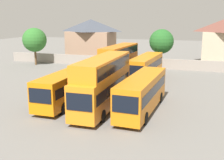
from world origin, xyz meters
TOP-DOWN VIEW (x-y plane):
  - ground at (0.00, 18.00)m, footprint 140.00×140.00m
  - depot_boundary_wall at (0.00, 23.53)m, footprint 56.00×0.50m
  - bus_1 at (-4.08, 0.19)m, footprint 2.64×10.37m
  - bus_2 at (0.10, -0.16)m, footprint 2.72×11.68m
  - bus_3 at (4.00, 0.09)m, footprint 2.96×11.01m
  - bus_4 at (-2.32, 13.64)m, footprint 3.24×11.15m
  - bus_5 at (1.68, 13.80)m, footprint 3.17×11.04m
  - house_terrace_left at (-13.85, 31.34)m, footprint 9.94×6.79m
  - house_terrace_centre at (13.12, 32.55)m, footprint 8.38×6.85m
  - tree_left_of_lot at (2.09, 26.03)m, footprint 4.43×4.43m
  - tree_right_of_lot at (-20.94, 20.53)m, footprint 4.50×4.50m

SIDE VIEW (x-z plane):
  - ground at x=0.00m, z-range 0.00..0.00m
  - depot_boundary_wall at x=0.00m, z-range 0.00..1.80m
  - bus_1 at x=-4.08m, z-range 0.24..3.54m
  - bus_3 at x=4.00m, z-range 0.24..3.69m
  - bus_5 at x=1.68m, z-range 0.25..3.72m
  - bus_4 at x=-2.32m, z-range 0.31..5.18m
  - bus_2 at x=0.10m, z-range 0.32..5.43m
  - house_terrace_left at x=-13.85m, z-range 0.09..8.58m
  - house_terrace_centre at x=13.12m, z-range 0.09..8.74m
  - tree_left_of_lot at x=2.09m, z-range 1.18..8.00m
  - tree_right_of_lot at x=-20.94m, z-range 1.23..8.21m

